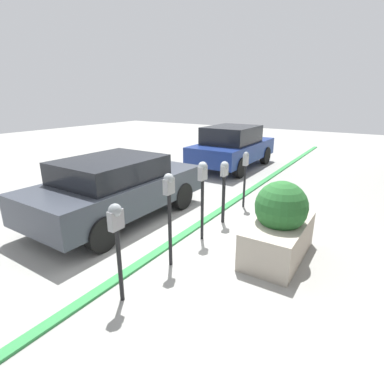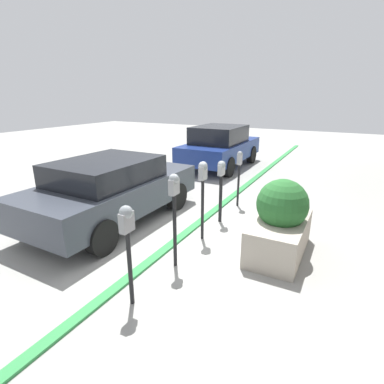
{
  "view_description": "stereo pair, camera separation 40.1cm",
  "coord_description": "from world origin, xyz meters",
  "px_view_note": "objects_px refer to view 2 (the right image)",
  "views": [
    {
      "loc": [
        -4.38,
        -2.9,
        2.6
      ],
      "look_at": [
        0.0,
        -0.09,
        0.91
      ],
      "focal_mm": 28.0,
      "sensor_mm": 36.0,
      "label": 1
    },
    {
      "loc": [
        -4.58,
        -2.55,
        2.6
      ],
      "look_at": [
        0.0,
        -0.09,
        0.91
      ],
      "focal_mm": 28.0,
      "sensor_mm": 36.0,
      "label": 2
    }
  ],
  "objects_px": {
    "parking_meter_second": "(174,200)",
    "parked_car_middle": "(112,189)",
    "parking_meter_fourth": "(221,179)",
    "parked_car_rear": "(220,146)",
    "parking_meter_middle": "(203,182)",
    "parking_meter_farthest": "(239,168)",
    "planter_box": "(280,223)",
    "parking_meter_nearest": "(127,231)"
  },
  "relations": [
    {
      "from": "parked_car_middle",
      "to": "parking_meter_middle",
      "type": "bearing_deg",
      "value": -85.53
    },
    {
      "from": "parking_meter_fourth",
      "to": "parked_car_rear",
      "type": "height_order",
      "value": "parked_car_rear"
    },
    {
      "from": "planter_box",
      "to": "parked_car_rear",
      "type": "bearing_deg",
      "value": 32.07
    },
    {
      "from": "parking_meter_nearest",
      "to": "parking_meter_fourth",
      "type": "distance_m",
      "value": 3.01
    },
    {
      "from": "parking_meter_middle",
      "to": "parking_meter_farthest",
      "type": "relative_size",
      "value": 1.1
    },
    {
      "from": "parking_meter_middle",
      "to": "parking_meter_farthest",
      "type": "xyz_separation_m",
      "value": [
        2.01,
        0.03,
        -0.16
      ]
    },
    {
      "from": "parking_meter_nearest",
      "to": "parking_meter_middle",
      "type": "distance_m",
      "value": 2.1
    },
    {
      "from": "parking_meter_second",
      "to": "parking_meter_middle",
      "type": "relative_size",
      "value": 1.01
    },
    {
      "from": "parking_meter_second",
      "to": "parked_car_middle",
      "type": "bearing_deg",
      "value": 66.7
    },
    {
      "from": "parked_car_middle",
      "to": "parked_car_rear",
      "type": "xyz_separation_m",
      "value": [
        5.8,
        0.0,
        0.07
      ]
    },
    {
      "from": "parking_meter_nearest",
      "to": "parking_meter_second",
      "type": "relative_size",
      "value": 0.9
    },
    {
      "from": "parking_meter_nearest",
      "to": "parking_meter_middle",
      "type": "relative_size",
      "value": 0.91
    },
    {
      "from": "parking_meter_middle",
      "to": "parked_car_middle",
      "type": "bearing_deg",
      "value": 93.92
    },
    {
      "from": "parking_meter_middle",
      "to": "parked_car_rear",
      "type": "height_order",
      "value": "parked_car_rear"
    },
    {
      "from": "parking_meter_middle",
      "to": "parking_meter_farthest",
      "type": "bearing_deg",
      "value": 0.73
    },
    {
      "from": "parking_meter_second",
      "to": "parking_meter_farthest",
      "type": "bearing_deg",
      "value": 1.29
    },
    {
      "from": "parking_meter_fourth",
      "to": "planter_box",
      "type": "bearing_deg",
      "value": -118.83
    },
    {
      "from": "planter_box",
      "to": "parking_meter_farthest",
      "type": "bearing_deg",
      "value": 37.1
    },
    {
      "from": "planter_box",
      "to": "parked_car_middle",
      "type": "relative_size",
      "value": 0.4
    },
    {
      "from": "parking_meter_middle",
      "to": "parked_car_rear",
      "type": "xyz_separation_m",
      "value": [
        5.66,
        2.07,
        -0.32
      ]
    },
    {
      "from": "parking_meter_nearest",
      "to": "parking_meter_fourth",
      "type": "bearing_deg",
      "value": 0.85
    },
    {
      "from": "planter_box",
      "to": "parking_meter_middle",
      "type": "bearing_deg",
      "value": 95.35
    },
    {
      "from": "parking_meter_nearest",
      "to": "parked_car_middle",
      "type": "distance_m",
      "value": 2.88
    },
    {
      "from": "parking_meter_farthest",
      "to": "parked_car_rear",
      "type": "distance_m",
      "value": 4.19
    },
    {
      "from": "parking_meter_nearest",
      "to": "parking_meter_farthest",
      "type": "xyz_separation_m",
      "value": [
        4.1,
        0.04,
        -0.07
      ]
    },
    {
      "from": "parking_meter_nearest",
      "to": "planter_box",
      "type": "relative_size",
      "value": 0.86
    },
    {
      "from": "parking_meter_second",
      "to": "parking_meter_middle",
      "type": "height_order",
      "value": "parking_meter_second"
    },
    {
      "from": "parking_meter_nearest",
      "to": "parking_meter_farthest",
      "type": "relative_size",
      "value": 1.0
    },
    {
      "from": "parked_car_middle",
      "to": "parking_meter_fourth",
      "type": "bearing_deg",
      "value": -62.15
    },
    {
      "from": "parking_meter_nearest",
      "to": "parking_meter_farthest",
      "type": "distance_m",
      "value": 4.1
    },
    {
      "from": "parking_meter_nearest",
      "to": "parking_meter_fourth",
      "type": "xyz_separation_m",
      "value": [
        3.01,
        0.04,
        -0.09
      ]
    },
    {
      "from": "parking_meter_farthest",
      "to": "planter_box",
      "type": "height_order",
      "value": "parking_meter_farthest"
    },
    {
      "from": "parking_meter_nearest",
      "to": "parked_car_middle",
      "type": "relative_size",
      "value": 0.34
    },
    {
      "from": "planter_box",
      "to": "parked_car_rear",
      "type": "relative_size",
      "value": 0.4
    },
    {
      "from": "parking_meter_fourth",
      "to": "planter_box",
      "type": "height_order",
      "value": "parking_meter_fourth"
    },
    {
      "from": "parked_car_middle",
      "to": "parked_car_rear",
      "type": "relative_size",
      "value": 0.99
    },
    {
      "from": "parking_meter_nearest",
      "to": "parked_car_middle",
      "type": "xyz_separation_m",
      "value": [
        1.96,
        2.09,
        -0.3
      ]
    },
    {
      "from": "parked_car_middle",
      "to": "parked_car_rear",
      "type": "height_order",
      "value": "parked_car_rear"
    },
    {
      "from": "planter_box",
      "to": "parked_car_middle",
      "type": "xyz_separation_m",
      "value": [
        -0.27,
        3.46,
        0.17
      ]
    },
    {
      "from": "parking_meter_farthest",
      "to": "planter_box",
      "type": "relative_size",
      "value": 0.86
    },
    {
      "from": "parking_meter_fourth",
      "to": "parking_meter_farthest",
      "type": "distance_m",
      "value": 1.1
    },
    {
      "from": "planter_box",
      "to": "parking_meter_fourth",
      "type": "bearing_deg",
      "value": 61.17
    }
  ]
}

